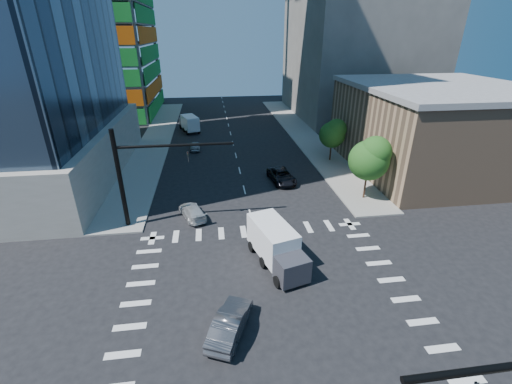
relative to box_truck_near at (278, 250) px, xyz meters
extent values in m
plane|color=black|center=(-1.11, -3.83, -1.37)|extent=(160.00, 160.00, 0.00)
cube|color=silver|center=(-1.11, -3.83, -1.36)|extent=(20.00, 20.00, 0.01)
cube|color=gray|center=(11.39, 36.17, -1.29)|extent=(5.00, 60.00, 0.15)
cube|color=gray|center=(-13.61, 36.17, -1.29)|extent=(5.00, 60.00, 0.15)
cube|color=#9F7A5C|center=(23.89, 18.17, 3.63)|extent=(20.00, 22.00, 10.00)
cube|color=slate|center=(23.89, 18.17, 8.93)|extent=(20.50, 22.50, 0.60)
cube|color=#5F5A56|center=(25.89, 51.17, 12.63)|extent=(24.00, 30.00, 28.00)
cylinder|color=black|center=(-12.61, 7.67, 3.28)|extent=(0.40, 0.40, 9.00)
cylinder|color=black|center=(-7.61, 7.67, 6.18)|extent=(10.00, 0.24, 0.24)
imported|color=black|center=(-6.61, 7.67, 5.08)|extent=(0.16, 0.20, 1.00)
cylinder|color=#382316|center=(11.39, 10.17, -0.08)|extent=(0.20, 0.20, 2.27)
sphere|color=#144D18|center=(11.39, 10.17, 3.01)|extent=(4.16, 4.16, 4.16)
sphere|color=#3A6D24|center=(11.79, 9.87, 3.98)|extent=(3.25, 3.25, 3.25)
cylinder|color=#382316|center=(11.69, 22.17, -0.26)|extent=(0.20, 0.20, 1.92)
sphere|color=#144D18|center=(11.69, 22.17, 2.36)|extent=(3.52, 3.52, 3.52)
sphere|color=#3A6D24|center=(12.09, 21.87, 3.18)|extent=(2.75, 2.75, 2.75)
imported|color=black|center=(3.55, 15.86, -0.63)|extent=(3.11, 5.57, 1.47)
imported|color=silver|center=(-6.72, 8.50, -0.73)|extent=(3.17, 4.73, 1.27)
imported|color=#A6A9AE|center=(-7.05, 29.65, -0.73)|extent=(1.63, 3.80, 1.28)
imported|color=#515156|center=(-4.02, -6.04, -0.62)|extent=(3.22, 4.78, 1.49)
cube|color=white|center=(0.00, 0.00, 0.47)|extent=(3.54, 5.28, 2.51)
cube|color=#424149|center=(0.00, 0.00, -0.16)|extent=(2.61, 2.27, 1.84)
cube|color=white|center=(-8.38, 40.68, 0.35)|extent=(3.48, 4.97, 2.35)
cube|color=#424149|center=(-8.38, 40.68, -0.24)|extent=(2.48, 2.20, 1.72)
camera|label=1|loc=(-4.50, -21.10, 15.00)|focal=24.00mm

